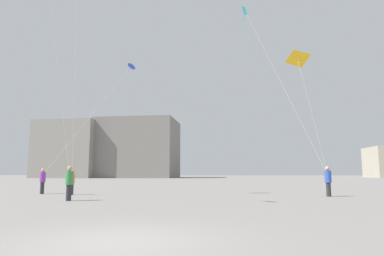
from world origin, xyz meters
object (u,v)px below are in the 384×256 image
(building_centre_hall, at_px, (138,149))
(kite_amber_delta, at_px, (298,60))
(person_in_green, at_px, (69,182))
(kite_cyan_delta, at_px, (248,17))
(person_in_orange, at_px, (72,181))
(building_left_hall, at_px, (67,149))
(kite_cobalt_diamond, at_px, (131,67))
(person_in_blue, at_px, (328,180))
(person_in_purple, at_px, (43,180))

(building_centre_hall, bearing_deg, kite_amber_delta, -69.16)
(person_in_green, bearing_deg, kite_cyan_delta, -141.75)
(person_in_orange, relative_size, kite_cyan_delta, 0.13)
(person_in_orange, height_order, building_left_hall, building_left_hall)
(person_in_green, xyz_separation_m, kite_cobalt_diamond, (-1.82, 18.94, 12.43))
(person_in_orange, xyz_separation_m, kite_amber_delta, (14.96, -0.64, 7.75))
(kite_cyan_delta, xyz_separation_m, building_centre_hall, (-23.74, 67.02, -5.15))
(kite_amber_delta, height_order, kite_cobalt_diamond, kite_cobalt_diamond)
(person_in_blue, bearing_deg, kite_cyan_delta, 128.90)
(person_in_purple, distance_m, building_centre_hall, 69.28)
(person_in_blue, xyz_separation_m, building_centre_hall, (-28.17, 69.51, 6.92))
(person_in_green, bearing_deg, building_centre_hall, -74.17)
(kite_amber_delta, height_order, building_left_hall, building_left_hall)
(kite_cyan_delta, bearing_deg, kite_cobalt_diamond, 134.57)
(person_in_purple, xyz_separation_m, kite_cobalt_diamond, (2.47, 13.62, 12.47))
(person_in_orange, relative_size, kite_cobalt_diamond, 0.11)
(person_in_orange, bearing_deg, person_in_purple, 4.30)
(person_in_purple, xyz_separation_m, person_in_orange, (2.49, -0.89, -0.05))
(person_in_purple, relative_size, kite_cobalt_diamond, 0.12)
(person_in_green, distance_m, kite_cyan_delta, 17.22)
(person_in_purple, relative_size, building_left_hall, 0.10)
(person_in_blue, xyz_separation_m, kite_cobalt_diamond, (-16.55, 14.80, 12.41))
(person_in_blue, distance_m, person_in_green, 15.31)
(person_in_orange, relative_size, building_centre_hall, 0.08)
(kite_cyan_delta, relative_size, building_left_hall, 0.74)
(person_in_blue, relative_size, kite_cobalt_diamond, 0.13)
(person_in_blue, height_order, person_in_orange, person_in_blue)
(kite_amber_delta, bearing_deg, person_in_orange, 177.55)
(person_in_orange, relative_size, person_in_green, 0.92)
(building_centre_hall, bearing_deg, kite_cobalt_diamond, -78.01)
(kite_cobalt_diamond, height_order, building_left_hall, building_left_hall)
(kite_cobalt_diamond, xyz_separation_m, kite_cyan_delta, (12.13, -12.31, -0.33))
(person_in_green, bearing_deg, person_in_blue, -158.82)
(person_in_purple, distance_m, kite_cobalt_diamond, 18.62)
(person_in_orange, xyz_separation_m, person_in_green, (1.80, -4.44, 0.08))
(person_in_green, distance_m, building_centre_hall, 75.19)
(person_in_orange, height_order, person_in_green, person_in_green)
(person_in_blue, xyz_separation_m, kite_cyan_delta, (-4.43, 2.49, 12.07))
(person_in_blue, height_order, person_in_green, person_in_blue)
(person_in_purple, height_order, kite_cobalt_diamond, kite_cobalt_diamond)
(person_in_blue, distance_m, person_in_orange, 16.54)
(person_in_purple, bearing_deg, kite_amber_delta, -82.53)
(kite_amber_delta, xyz_separation_m, building_centre_hall, (-26.59, 69.85, -0.73))
(person_in_green, relative_size, kite_cyan_delta, 0.14)
(person_in_green, xyz_separation_m, kite_cyan_delta, (10.31, 6.63, 12.10))
(kite_cyan_delta, bearing_deg, kite_amber_delta, -44.83)
(kite_amber_delta, distance_m, building_centre_hall, 74.74)
(building_left_hall, bearing_deg, person_in_green, -65.36)
(kite_cobalt_diamond, bearing_deg, kite_cyan_delta, -45.43)
(person_in_purple, distance_m, building_left_hall, 69.09)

